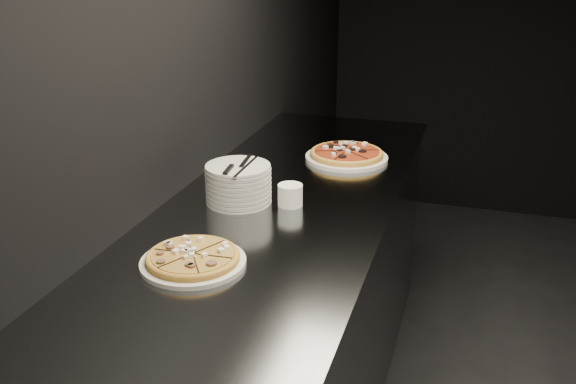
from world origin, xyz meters
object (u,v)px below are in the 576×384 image
(plate_stack, at_px, (238,184))
(ramekin, at_px, (290,194))
(pizza_tomato, at_px, (347,155))
(cutlery, at_px, (238,166))
(counter, at_px, (276,328))
(pizza_mushroom, at_px, (193,259))

(plate_stack, xyz_separation_m, ramekin, (0.17, 0.02, -0.03))
(pizza_tomato, height_order, cutlery, cutlery)
(counter, xyz_separation_m, plate_stack, (-0.14, 0.02, 0.52))
(pizza_mushroom, xyz_separation_m, ramekin, (0.13, 0.48, 0.02))
(counter, bearing_deg, cutlery, 176.82)
(counter, height_order, cutlery, cutlery)
(pizza_tomato, xyz_separation_m, cutlery, (-0.24, -0.56, 0.11))
(pizza_tomato, relative_size, cutlery, 1.63)
(pizza_mushroom, bearing_deg, plate_stack, 95.74)
(pizza_tomato, height_order, plate_stack, plate_stack)
(pizza_mushroom, height_order, cutlery, cutlery)
(pizza_mushroom, height_order, ramekin, ramekin)
(counter, height_order, plate_stack, plate_stack)
(ramekin, bearing_deg, plate_stack, -173.08)
(pizza_tomato, bearing_deg, counter, -101.34)
(plate_stack, bearing_deg, counter, -9.84)
(counter, relative_size, ramekin, 29.60)
(plate_stack, distance_m, cutlery, 0.07)
(counter, xyz_separation_m, pizza_tomato, (0.11, 0.57, 0.48))
(pizza_mushroom, xyz_separation_m, cutlery, (-0.04, 0.44, 0.11))
(pizza_mushroom, distance_m, cutlery, 0.46)
(plate_stack, height_order, cutlery, cutlery)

